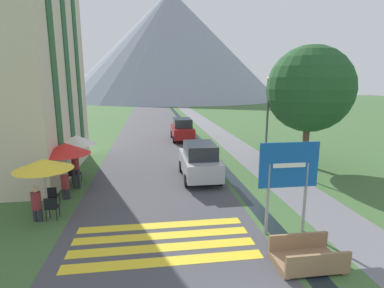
# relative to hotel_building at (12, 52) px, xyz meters

# --- Properties ---
(ground_plane) EXTENTS (160.00, 160.00, 0.00)m
(ground_plane) POSITION_rel_hotel_building_xyz_m (9.39, 8.00, -6.20)
(ground_plane) COLOR #3D6033
(road) EXTENTS (6.40, 60.00, 0.01)m
(road) POSITION_rel_hotel_building_xyz_m (6.89, 18.00, -6.19)
(road) COLOR #424247
(road) RESTS_ON ground_plane
(footpath) EXTENTS (2.20, 60.00, 0.01)m
(footpath) POSITION_rel_hotel_building_xyz_m (12.99, 18.00, -6.19)
(footpath) COLOR slate
(footpath) RESTS_ON ground_plane
(drainage_channel) EXTENTS (0.60, 60.00, 0.00)m
(drainage_channel) POSITION_rel_hotel_building_xyz_m (10.59, 18.00, -6.20)
(drainage_channel) COLOR black
(drainage_channel) RESTS_ON ground_plane
(crosswalk_marking) EXTENTS (5.44, 2.54, 0.01)m
(crosswalk_marking) POSITION_rel_hotel_building_xyz_m (6.89, -7.95, -6.19)
(crosswalk_marking) COLOR yellow
(crosswalk_marking) RESTS_ON ground_plane
(mountain_distant) EXTENTS (61.25, 61.25, 29.99)m
(mountain_distant) POSITION_rel_hotel_building_xyz_m (13.19, 73.37, 8.80)
(mountain_distant) COLOR gray
(mountain_distant) RESTS_ON ground_plane
(hotel_building) EXTENTS (5.56, 8.58, 11.51)m
(hotel_building) POSITION_rel_hotel_building_xyz_m (0.00, 0.00, 0.00)
(hotel_building) COLOR beige
(hotel_building) RESTS_ON ground_plane
(road_sign) EXTENTS (1.90, 0.11, 2.97)m
(road_sign) POSITION_rel_hotel_building_xyz_m (10.80, -7.92, -4.22)
(road_sign) COLOR gray
(road_sign) RESTS_ON ground_plane
(footbridge) EXTENTS (1.70, 1.10, 0.65)m
(footbridge) POSITION_rel_hotel_building_xyz_m (10.59, -9.70, -5.97)
(footbridge) COLOR #846647
(footbridge) RESTS_ON ground_plane
(parked_car_near) EXTENTS (1.77, 3.92, 1.82)m
(parked_car_near) POSITION_rel_hotel_building_xyz_m (8.99, -2.04, -5.29)
(parked_car_near) COLOR #B2B2B7
(parked_car_near) RESTS_ON ground_plane
(parked_car_far) EXTENTS (1.76, 4.00, 1.82)m
(parked_car_far) POSITION_rel_hotel_building_xyz_m (9.24, 8.26, -5.29)
(parked_car_far) COLOR #A31919
(parked_car_far) RESTS_ON ground_plane
(cafe_chair_nearest) EXTENTS (0.40, 0.40, 0.85)m
(cafe_chair_nearest) POSITION_rel_hotel_building_xyz_m (3.13, -5.95, -5.68)
(cafe_chair_nearest) COLOR black
(cafe_chair_nearest) RESTS_ON ground_plane
(cafe_chair_far_left) EXTENTS (0.40, 0.40, 0.85)m
(cafe_chair_far_left) POSITION_rel_hotel_building_xyz_m (2.83, -2.13, -5.68)
(cafe_chair_far_left) COLOR black
(cafe_chair_far_left) RESTS_ON ground_plane
(cafe_chair_far_right) EXTENTS (0.40, 0.40, 0.85)m
(cafe_chair_far_right) POSITION_rel_hotel_building_xyz_m (3.04, -1.98, -5.68)
(cafe_chair_far_right) COLOR black
(cafe_chair_far_right) RESTS_ON ground_plane
(cafe_chair_near_right) EXTENTS (0.40, 0.40, 0.85)m
(cafe_chair_near_right) POSITION_rel_hotel_building_xyz_m (2.82, -4.84, -5.68)
(cafe_chair_near_right) COLOR black
(cafe_chair_near_right) RESTS_ON ground_plane
(cafe_umbrella_front_yellow) EXTENTS (1.98, 1.98, 2.15)m
(cafe_umbrella_front_yellow) POSITION_rel_hotel_building_xyz_m (2.92, -5.69, -4.23)
(cafe_umbrella_front_yellow) COLOR #B7B2A8
(cafe_umbrella_front_yellow) RESTS_ON ground_plane
(cafe_umbrella_middle_red) EXTENTS (2.13, 2.13, 2.18)m
(cafe_umbrella_middle_red) POSITION_rel_hotel_building_xyz_m (2.93, -3.00, -4.27)
(cafe_umbrella_middle_red) COLOR #B7B2A8
(cafe_umbrella_middle_red) RESTS_ON ground_plane
(cafe_umbrella_rear_white) EXTENTS (1.95, 1.95, 2.16)m
(cafe_umbrella_rear_white) POSITION_rel_hotel_building_xyz_m (2.94, -0.99, -4.27)
(cafe_umbrella_rear_white) COLOR #B7B2A8
(cafe_umbrella_rear_white) RESTS_ON ground_plane
(person_seated_near) EXTENTS (0.32, 0.32, 1.28)m
(person_seated_near) POSITION_rel_hotel_building_xyz_m (2.66, -5.98, -5.49)
(person_seated_near) COLOR #282833
(person_seated_near) RESTS_ON ground_plane
(person_seated_far) EXTENTS (0.32, 0.32, 1.22)m
(person_seated_far) POSITION_rel_hotel_building_xyz_m (3.09, -3.99, -5.52)
(person_seated_far) COLOR #282833
(person_seated_far) RESTS_ON ground_plane
(person_standing_terrace) EXTENTS (0.32, 0.32, 1.79)m
(person_standing_terrace) POSITION_rel_hotel_building_xyz_m (3.24, -2.74, -5.15)
(person_standing_terrace) COLOR #282833
(person_standing_terrace) RESTS_ON ground_plane
(streetlamp) EXTENTS (0.28, 0.28, 5.06)m
(streetlamp) POSITION_rel_hotel_building_xyz_m (13.24, -0.05, -3.19)
(streetlamp) COLOR #515156
(streetlamp) RESTS_ON ground_plane
(tree_by_path) EXTENTS (4.77, 4.77, 6.77)m
(tree_by_path) POSITION_rel_hotel_building_xyz_m (15.43, -0.51, -1.82)
(tree_by_path) COLOR brown
(tree_by_path) RESTS_ON ground_plane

